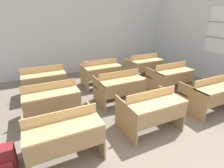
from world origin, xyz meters
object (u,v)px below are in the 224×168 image
Objects in this scene: bench_second_right at (170,76)px; bench_front_left at (63,133)px; bench_second_center at (119,86)px; bench_second_left at (51,99)px; bench_third_center at (101,72)px; bench_third_right at (144,65)px; schoolbag at (5,159)px; bench_front_right at (210,93)px; bench_third_left at (44,80)px; bench_front_center at (151,109)px.

bench_front_left is at bearing -159.22° from bench_second_right.
bench_second_center is (1.66, 1.27, 0.00)m from bench_front_left.
bench_third_center is (1.67, 1.26, 0.00)m from bench_second_left.
bench_second_right is at bearing 0.28° from bench_second_left.
bench_third_right is at bearing 21.17° from bench_second_left.
bench_second_center is 2.77m from schoolbag.
bench_front_left is 3.02m from bench_third_center.
bench_front_right is 2.55m from bench_third_right.
bench_third_left and bench_third_center have the same top height.
bench_second_left and bench_third_right have the same top height.
bench_front_left is 3.34m from bench_front_right.
bench_third_center is 3.48m from schoolbag.
bench_second_left is at bearing -179.38° from bench_second_center.
bench_front_left and bench_third_right have the same top height.
bench_second_center is 2.08m from bench_third_right.
bench_front_left is at bearing -89.89° from bench_second_left.
bench_front_left is at bearing -142.55° from bench_third_right.
bench_third_center is at bearing 143.34° from bench_second_right.
bench_second_right is at bearing -36.66° from bench_third_center.
schoolbag is (-4.16, -2.41, -0.25)m from bench_third_right.
schoolbag is at bearing 178.16° from bench_front_right.
bench_second_center and bench_third_left have the same top height.
schoolbag is at bearing -164.67° from bench_second_right.
bench_front_right and bench_third_right have the same top height.
bench_front_left is at bearing -179.99° from bench_front_center.
bench_second_center is 1.68m from bench_second_right.
bench_front_left is 2.83× the size of schoolbag.
bench_front_center is 1.67m from bench_front_right.
bench_second_center is at bearing 179.93° from bench_second_right.
bench_front_center is 1.00× the size of bench_third_center.
bench_second_left is 3.55m from bench_third_right.
bench_front_left is 1.00× the size of bench_front_right.
bench_third_left reaches higher than schoolbag.
bench_front_left and bench_third_center have the same top height.
bench_front_center is 3.02m from bench_third_right.
bench_front_right and bench_second_right have the same top height.
bench_front_right is at bearing -89.33° from bench_third_right.
bench_front_center is 2.54m from schoolbag.
bench_third_center is (0.01, 1.24, 0.00)m from bench_second_center.
bench_front_right is 4.20m from schoolbag.
bench_second_left is (-0.00, 1.25, 0.00)m from bench_front_left.
bench_front_right is at bearing -37.24° from bench_third_left.
bench_second_center is at bearing 24.65° from schoolbag.
bench_front_center is 2.51m from bench_third_center.
bench_front_left is 2.54m from bench_third_left.
bench_front_left and bench_third_left have the same top height.
bench_third_right is at bearing 37.45° from bench_second_center.
bench_second_left is (-3.34, 1.27, 0.00)m from bench_front_right.
bench_front_center is 3.05m from bench_third_left.
bench_front_left is 1.00× the size of bench_front_center.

